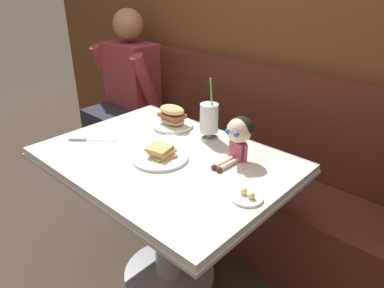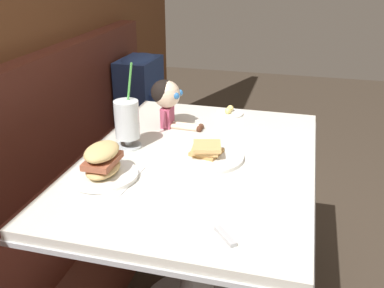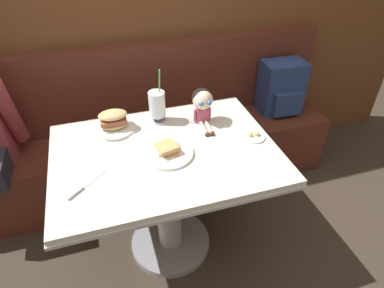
{
  "view_description": "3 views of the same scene",
  "coord_description": "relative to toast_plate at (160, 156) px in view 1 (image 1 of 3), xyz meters",
  "views": [
    {
      "loc": [
        1.06,
        -0.79,
        1.5
      ],
      "look_at": [
        0.11,
        0.24,
        0.81
      ],
      "focal_mm": 33.77,
      "sensor_mm": 36.0,
      "label": 1
    },
    {
      "loc": [
        -1.34,
        -0.15,
        1.42
      ],
      "look_at": [
        0.01,
        0.2,
        0.79
      ],
      "focal_mm": 40.78,
      "sensor_mm": 36.0,
      "label": 2
    },
    {
      "loc": [
        -0.26,
        -1.1,
        1.75
      ],
      "look_at": [
        0.13,
        0.14,
        0.78
      ],
      "focal_mm": 31.18,
      "sensor_mm": 36.0,
      "label": 3
    }
  ],
  "objects": [
    {
      "name": "diner_table",
      "position": [
        -0.01,
        0.03,
        -0.21
      ],
      "size": [
        1.11,
        0.81,
        0.74
      ],
      "color": "silver",
      "rests_on": "ground"
    },
    {
      "name": "butter_knife",
      "position": [
        -0.41,
        -0.12,
        -0.01
      ],
      "size": [
        0.19,
        0.17,
        0.01
      ],
      "color": "silver",
      "rests_on": "diner_table"
    },
    {
      "name": "butter_saucer",
      "position": [
        0.46,
        0.01,
        -0.01
      ],
      "size": [
        0.12,
        0.12,
        0.04
      ],
      "color": "white",
      "rests_on": "diner_table"
    },
    {
      "name": "wood_panel_wall",
      "position": [
        -0.01,
        0.9,
        0.44
      ],
      "size": [
        4.4,
        0.08,
        2.4
      ],
      "primitive_type": "cube",
      "color": "brown",
      "rests_on": "ground"
    },
    {
      "name": "toast_plate",
      "position": [
        0.0,
        0.0,
        0.0
      ],
      "size": [
        0.25,
        0.25,
        0.06
      ],
      "color": "white",
      "rests_on": "diner_table"
    },
    {
      "name": "booth_bench",
      "position": [
        -0.01,
        0.66,
        -0.43
      ],
      "size": [
        2.6,
        0.48,
        1.0
      ],
      "color": "#512319",
      "rests_on": "ground"
    },
    {
      "name": "seated_doll",
      "position": [
        0.25,
        0.23,
        0.11
      ],
      "size": [
        0.12,
        0.22,
        0.2
      ],
      "color": "#B74C6B",
      "rests_on": "diner_table"
    },
    {
      "name": "milkshake_glass",
      "position": [
        0.02,
        0.31,
        0.09
      ],
      "size": [
        0.1,
        0.1,
        0.32
      ],
      "color": "silver",
      "rests_on": "diner_table"
    },
    {
      "name": "sandwich_plate",
      "position": [
        -0.22,
        0.29,
        0.03
      ],
      "size": [
        0.22,
        0.22,
        0.12
      ],
      "color": "white",
      "rests_on": "diner_table"
    },
    {
      "name": "diner_patron",
      "position": [
        -1.01,
        0.61,
        -0.01
      ],
      "size": [
        0.55,
        0.48,
        0.81
      ],
      "color": "maroon",
      "rests_on": "booth_bench"
    }
  ]
}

